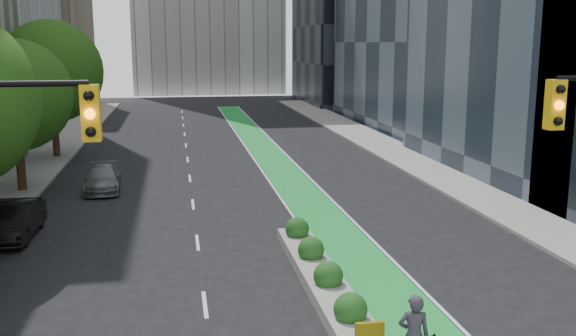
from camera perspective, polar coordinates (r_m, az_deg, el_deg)
name	(u,v)px	position (r m, az deg, el deg)	size (l,w,h in m)	color
sidewalk_left	(20,179)	(38.51, -22.73, -0.94)	(3.60, 90.00, 0.15)	gray
sidewalk_right	(424,166)	(40.39, 11.96, 0.21)	(3.60, 90.00, 0.15)	gray
bike_lane_paint	(271,157)	(42.89, -1.56, 0.98)	(2.20, 70.00, 0.01)	green
tree_midfar	(15,96)	(34.78, -23.10, 5.95)	(5.60, 5.60, 7.76)	black
tree_far	(51,72)	(44.52, -20.31, 8.05)	(6.60, 6.60, 9.00)	black
median_planter	(320,273)	(20.60, 2.91, -9.26)	(1.20, 10.26, 1.10)	gray
cyclist	(414,336)	(15.29, 11.10, -14.45)	(0.72, 0.47, 1.98)	#34303A
parked_car_left_mid	(15,220)	(27.27, -23.14, -4.29)	(1.52, 4.35, 1.43)	black
parked_car_left_far	(103,179)	(34.45, -16.16, -0.91)	(1.76, 4.33, 1.26)	slate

